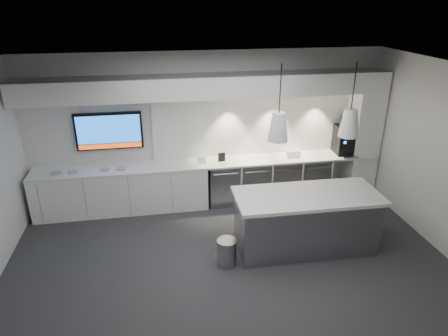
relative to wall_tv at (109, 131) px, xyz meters
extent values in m
plane|color=#303033|center=(1.90, -2.45, -1.56)|extent=(7.00, 7.00, 0.00)
plane|color=black|center=(1.90, -2.45, 1.44)|extent=(7.00, 7.00, 0.00)
plane|color=silver|center=(1.90, 0.05, -0.06)|extent=(7.00, 0.00, 7.00)
plane|color=silver|center=(1.90, -4.95, -0.06)|extent=(7.00, 0.00, 7.00)
cube|color=white|center=(1.90, -0.27, -0.68)|extent=(6.80, 0.65, 0.04)
cube|color=white|center=(0.15, -0.27, -1.13)|extent=(3.30, 0.63, 0.86)
cube|color=gray|center=(2.15, -0.27, -1.13)|extent=(0.60, 0.61, 0.85)
cube|color=gray|center=(2.78, -0.27, -1.13)|extent=(0.60, 0.61, 0.85)
cube|color=gray|center=(3.41, -0.27, -1.13)|extent=(0.60, 0.61, 0.85)
cube|color=gray|center=(4.04, -0.27, -1.13)|extent=(0.60, 0.61, 0.85)
cube|color=white|center=(3.10, 0.03, -0.01)|extent=(4.60, 0.03, 1.30)
cube|color=white|center=(1.90, -0.25, 0.84)|extent=(6.90, 0.60, 0.40)
cube|color=white|center=(5.10, -0.25, -0.26)|extent=(0.55, 0.55, 2.60)
cube|color=black|center=(0.00, 0.00, 0.00)|extent=(1.25, 0.06, 0.72)
cube|color=#1350B6|center=(0.00, -0.03, 0.04)|extent=(1.17, 0.00, 0.54)
cube|color=#CF410C|center=(0.00, -0.03, -0.29)|extent=(1.17, 0.00, 0.09)
cube|color=gray|center=(3.21, -2.12, -1.09)|extent=(2.24, 0.93, 0.94)
cube|color=white|center=(3.21, -2.12, -0.60)|extent=(2.36, 1.04, 0.06)
cylinder|color=gray|center=(1.84, -2.35, -1.34)|extent=(0.33, 0.33, 0.44)
cube|color=black|center=(4.72, -0.24, -0.38)|extent=(0.45, 0.50, 0.57)
cube|color=black|center=(4.72, -0.24, 0.00)|extent=(0.25, 0.25, 0.19)
cube|color=gray|center=(4.72, -0.50, -0.64)|extent=(0.33, 0.23, 0.03)
cube|color=black|center=(2.12, -0.28, -0.57)|extent=(0.14, 0.03, 0.18)
cube|color=white|center=(1.71, -0.35, -0.59)|extent=(0.18, 0.05, 0.14)
cube|color=#A1A1A1|center=(-0.98, -0.35, -0.65)|extent=(0.19, 0.19, 0.02)
cube|color=#A1A1A1|center=(-0.69, -0.33, -0.65)|extent=(0.20, 0.20, 0.02)
cube|color=#A1A1A1|center=(-0.11, -0.32, -0.65)|extent=(0.19, 0.19, 0.02)
cube|color=#A1A1A1|center=(0.18, -0.33, -0.65)|extent=(0.19, 0.19, 0.02)
cone|color=white|center=(2.65, -2.12, 0.59)|extent=(0.30, 0.30, 0.43)
cylinder|color=black|center=(2.65, -2.12, 1.15)|extent=(0.02, 0.02, 0.70)
cone|color=white|center=(3.76, -2.12, 0.59)|extent=(0.30, 0.30, 0.43)
cylinder|color=black|center=(3.76, -2.12, 1.15)|extent=(0.02, 0.02, 0.70)
camera|label=1|loc=(0.90, -7.49, 2.34)|focal=32.00mm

